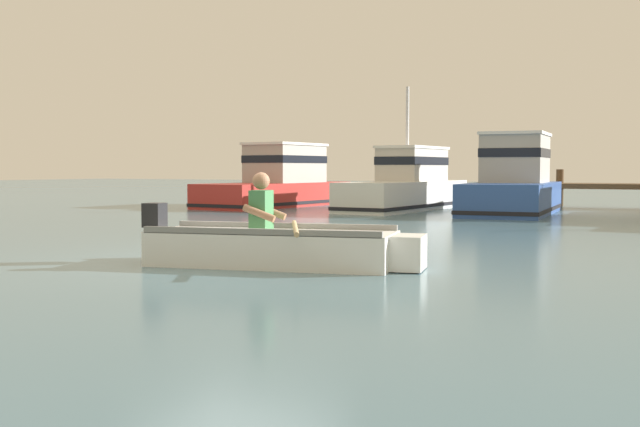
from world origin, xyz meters
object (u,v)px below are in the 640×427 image
Objects in this scene: rowboat_with_person at (278,246)px; moored_boat_blue at (513,184)px; moored_boat_white at (407,186)px; moored_boat_red at (279,183)px.

moored_boat_blue is (-0.10, 12.67, 0.56)m from rowboat_with_person.
moored_boat_white reaches higher than rowboat_with_person.
moored_boat_white is (-3.43, 13.24, 0.46)m from rowboat_with_person.
rowboat_with_person is 0.69× the size of moored_boat_blue.
moored_boat_blue reaches higher than rowboat_with_person.
moored_boat_blue is at bearing -9.76° from moored_boat_white.
rowboat_with_person is 12.69m from moored_boat_blue.
moored_boat_red is 4.54m from moored_boat_white.
rowboat_with_person is at bearing -75.50° from moored_boat_white.
moored_boat_white is at bearing -1.03° from moored_boat_red.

